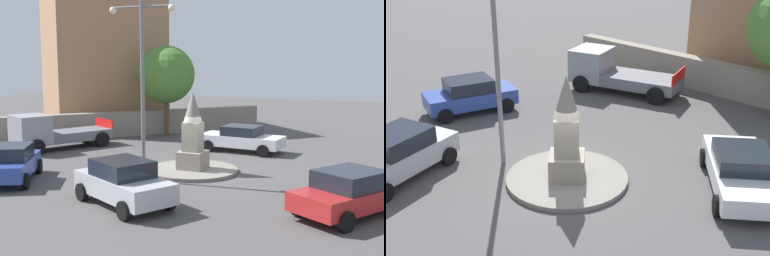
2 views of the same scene
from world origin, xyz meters
The scene contains 12 objects.
ground_plane centered at (0.00, 0.00, 0.00)m, with size 80.00×80.00×0.00m, color #4F4C4C.
traffic_island centered at (0.00, 0.00, 0.08)m, with size 4.02×4.02×0.15m, color gray.
monument centered at (0.00, 0.00, 1.67)m, with size 1.15×1.15×3.46m.
streetlamp centered at (-1.20, -2.32, 4.54)m, with size 2.93×0.28×7.53m.
car_blue_waiting centered at (-6.17, -4.62, 0.78)m, with size 3.45×4.24×1.52m.
car_red_approaching centered at (7.22, -3.58, 0.77)m, with size 3.87×4.76×1.51m.
car_silver_far_side centered at (-0.15, -5.62, 0.81)m, with size 4.41×3.40×1.59m.
car_white_passing centered at (0.46, 5.49, 0.72)m, with size 4.60×2.31×1.41m.
truck_grey_near_island centered at (-9.31, 1.85, 0.95)m, with size 4.13×5.70×2.00m.
stone_boundary_wall centered at (-8.27, 7.63, 0.79)m, with size 19.56×0.70×1.57m, color gray.
corner_building centered at (-12.30, 11.36, 5.23)m, with size 7.58×7.98×10.46m, color #A87A56.
tree_near_wall centered at (-5.76, 8.87, 3.95)m, with size 3.69×3.69×5.81m.
Camera 1 is at (8.83, -20.13, 5.11)m, focal length 47.16 mm.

